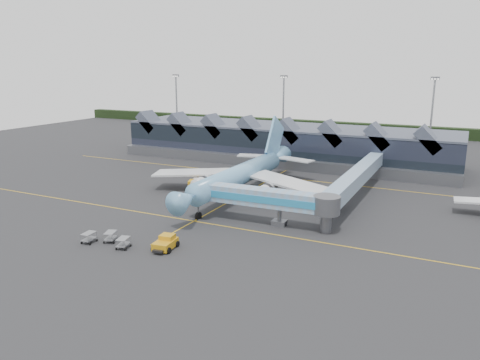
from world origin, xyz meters
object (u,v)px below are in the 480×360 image
at_px(main_airliner, 242,174).
at_px(jet_bridge, 274,200).
at_px(fuel_truck, 199,181).
at_px(pushback_tug, 165,243).

bearing_deg(main_airliner, jet_bridge, -47.98).
xyz_separation_m(main_airliner, fuel_truck, (-9.77, -0.52, -2.46)).
bearing_deg(fuel_truck, main_airliner, -15.43).
distance_m(jet_bridge, pushback_tug, 19.53).
relative_size(main_airliner, fuel_truck, 4.60).
bearing_deg(jet_bridge, main_airliner, 129.62).
height_order(fuel_truck, pushback_tug, fuel_truck).
xyz_separation_m(fuel_truck, pushback_tug, (12.49, -30.13, -1.02)).
distance_m(main_airliner, fuel_truck, 10.09).
relative_size(fuel_truck, pushback_tug, 2.16).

